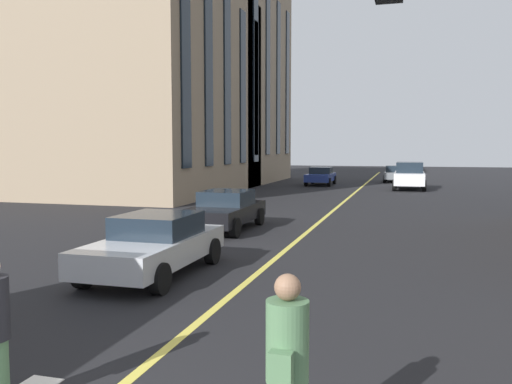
{
  "coord_description": "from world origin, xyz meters",
  "views": [
    {
      "loc": [
        -3.18,
        -3.3,
        2.9
      ],
      "look_at": [
        9.4,
        0.33,
        1.79
      ],
      "focal_mm": 37.35,
      "sensor_mm": 36.0,
      "label": 1
    }
  ],
  "objects_px": {
    "car_silver_mid": "(155,244)",
    "car_white_near": "(409,175)",
    "car_black_oncoming": "(225,210)",
    "car_grey_parked_a": "(396,174)",
    "pedestrian_companion": "(287,374)",
    "car_blue_parked_b": "(321,176)"
  },
  "relations": [
    {
      "from": "car_grey_parked_a",
      "to": "car_blue_parked_b",
      "type": "xyz_separation_m",
      "value": [
        -5.05,
        5.48,
        0.0
      ]
    },
    {
      "from": "car_white_near",
      "to": "pedestrian_companion",
      "type": "distance_m",
      "value": 33.46
    },
    {
      "from": "car_black_oncoming",
      "to": "car_white_near",
      "type": "xyz_separation_m",
      "value": [
        20.33,
        -6.21,
        0.27
      ]
    },
    {
      "from": "car_black_oncoming",
      "to": "car_white_near",
      "type": "distance_m",
      "value": 21.26
    },
    {
      "from": "car_white_near",
      "to": "car_blue_parked_b",
      "type": "distance_m",
      "value": 7.1
    },
    {
      "from": "car_silver_mid",
      "to": "car_grey_parked_a",
      "type": "relative_size",
      "value": 1.0
    },
    {
      "from": "car_black_oncoming",
      "to": "car_grey_parked_a",
      "type": "height_order",
      "value": "same"
    },
    {
      "from": "car_white_near",
      "to": "car_blue_parked_b",
      "type": "bearing_deg",
      "value": 67.25
    },
    {
      "from": "car_black_oncoming",
      "to": "car_blue_parked_b",
      "type": "height_order",
      "value": "same"
    },
    {
      "from": "car_blue_parked_b",
      "to": "pedestrian_companion",
      "type": "relative_size",
      "value": 2.44
    },
    {
      "from": "car_black_oncoming",
      "to": "car_blue_parked_b",
      "type": "relative_size",
      "value": 1.0
    },
    {
      "from": "car_silver_mid",
      "to": "car_blue_parked_b",
      "type": "distance_m",
      "value": 29.77
    },
    {
      "from": "car_black_oncoming",
      "to": "car_grey_parked_a",
      "type": "xyz_separation_m",
      "value": [
        28.12,
        -5.15,
        0.0
      ]
    },
    {
      "from": "car_grey_parked_a",
      "to": "pedestrian_companion",
      "type": "relative_size",
      "value": 2.44
    },
    {
      "from": "car_grey_parked_a",
      "to": "pedestrian_companion",
      "type": "xyz_separation_m",
      "value": [
        -41.24,
        -0.05,
        0.21
      ]
    },
    {
      "from": "car_silver_mid",
      "to": "car_black_oncoming",
      "type": "bearing_deg",
      "value": 5.65
    },
    {
      "from": "car_black_oncoming",
      "to": "car_white_near",
      "type": "relative_size",
      "value": 0.94
    },
    {
      "from": "car_white_near",
      "to": "pedestrian_companion",
      "type": "bearing_deg",
      "value": 178.27
    },
    {
      "from": "car_silver_mid",
      "to": "pedestrian_companion",
      "type": "height_order",
      "value": "pedestrian_companion"
    },
    {
      "from": "car_black_oncoming",
      "to": "car_silver_mid",
      "type": "bearing_deg",
      "value": -174.35
    },
    {
      "from": "car_silver_mid",
      "to": "car_white_near",
      "type": "distance_m",
      "value": 27.57
    },
    {
      "from": "car_blue_parked_b",
      "to": "pedestrian_companion",
      "type": "xyz_separation_m",
      "value": [
        -36.19,
        -5.53,
        0.21
      ]
    }
  ]
}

